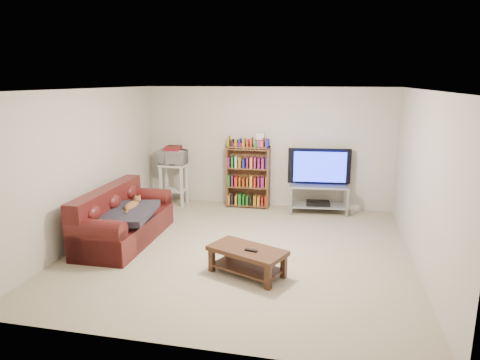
% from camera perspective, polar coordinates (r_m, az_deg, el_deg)
% --- Properties ---
extents(floor, '(5.00, 5.00, 0.00)m').
position_cam_1_polar(floor, '(6.61, 0.12, -9.29)').
color(floor, tan).
rests_on(floor, ground).
extents(ceiling, '(5.00, 5.00, 0.00)m').
position_cam_1_polar(ceiling, '(6.11, 0.13, 11.98)').
color(ceiling, white).
rests_on(ceiling, ground).
extents(wall_back, '(5.00, 0.00, 5.00)m').
position_cam_1_polar(wall_back, '(8.67, 3.58, 4.36)').
color(wall_back, beige).
rests_on(wall_back, ground).
extents(wall_front, '(5.00, 0.00, 5.00)m').
position_cam_1_polar(wall_front, '(3.93, -7.56, -6.70)').
color(wall_front, beige).
rests_on(wall_front, ground).
extents(wall_left, '(0.00, 5.00, 5.00)m').
position_cam_1_polar(wall_left, '(7.19, -19.76, 1.76)').
color(wall_left, beige).
rests_on(wall_left, ground).
extents(wall_right, '(0.00, 5.00, 5.00)m').
position_cam_1_polar(wall_right, '(6.24, 23.18, -0.19)').
color(wall_right, beige).
rests_on(wall_right, ground).
extents(sofa, '(0.90, 2.02, 0.86)m').
position_cam_1_polar(sofa, '(7.14, -15.58, -5.44)').
color(sofa, '#4C1513').
rests_on(sofa, floor).
extents(blanket, '(0.87, 1.08, 0.18)m').
position_cam_1_polar(blanket, '(6.89, -14.87, -4.29)').
color(blanket, '#28252F').
rests_on(blanket, sofa).
extents(cat, '(0.23, 0.55, 0.16)m').
position_cam_1_polar(cat, '(7.03, -14.25, -3.39)').
color(cat, brown).
rests_on(cat, sofa).
extents(coffee_table, '(1.13, 0.87, 0.37)m').
position_cam_1_polar(coffee_table, '(5.74, 0.96, -10.16)').
color(coffee_table, '#3D2315').
rests_on(coffee_table, floor).
extents(remote, '(0.17, 0.09, 0.02)m').
position_cam_1_polar(remote, '(5.61, 1.48, -9.36)').
color(remote, black).
rests_on(remote, coffee_table).
extents(tv_stand, '(1.16, 0.60, 0.56)m').
position_cam_1_polar(tv_stand, '(8.42, 10.40, -1.84)').
color(tv_stand, '#999EA3').
rests_on(tv_stand, floor).
extents(television, '(1.21, 0.27, 0.69)m').
position_cam_1_polar(television, '(8.30, 10.56, 1.68)').
color(television, black).
rests_on(television, tv_stand).
extents(dvd_player, '(0.47, 0.35, 0.06)m').
position_cam_1_polar(dvd_player, '(8.47, 10.35, -3.05)').
color(dvd_player, black).
rests_on(dvd_player, tv_stand).
extents(bookshelf, '(0.87, 0.29, 1.25)m').
position_cam_1_polar(bookshelf, '(8.59, 1.07, 0.54)').
color(bookshelf, '#57341E').
rests_on(bookshelf, floor).
extents(shelf_clutter, '(0.64, 0.21, 0.28)m').
position_cam_1_polar(shelf_clutter, '(8.46, 1.77, 5.24)').
color(shelf_clutter, silver).
rests_on(shelf_clutter, bookshelf).
extents(microwave_stand, '(0.54, 0.39, 0.85)m').
position_cam_1_polar(microwave_stand, '(8.91, -8.81, 0.17)').
color(microwave_stand, silver).
rests_on(microwave_stand, floor).
extents(microwave, '(0.53, 0.36, 0.29)m').
position_cam_1_polar(microwave, '(8.82, -8.91, 3.02)').
color(microwave, silver).
rests_on(microwave, microwave_stand).
extents(game_boxes, '(0.31, 0.27, 0.05)m').
position_cam_1_polar(game_boxes, '(8.79, -8.95, 4.11)').
color(game_boxes, maroon).
rests_on(game_boxes, microwave).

